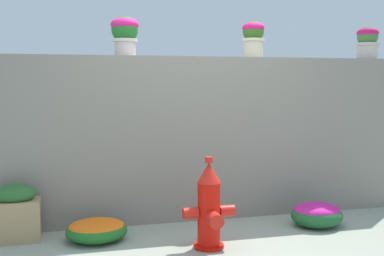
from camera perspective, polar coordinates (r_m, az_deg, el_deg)
ground_plane at (r=4.44m, az=3.56°, el=-13.88°), size 24.00×24.00×0.00m
stone_wall at (r=5.32m, az=-0.24°, el=-1.13°), size 4.97×0.41×1.72m
potted_plant_1 at (r=5.16m, az=-7.75°, el=10.90°), size 0.29×0.29×0.40m
potted_plant_2 at (r=5.53m, az=7.07°, el=10.48°), size 0.24×0.24×0.40m
potted_plant_3 at (r=6.19m, az=19.57°, el=9.46°), size 0.28×0.28×0.38m
fire_hydrant at (r=4.39m, az=1.99°, el=-9.21°), size 0.47×0.38×0.81m
flower_bush_left at (r=4.73m, az=-10.93°, el=-11.40°), size 0.57×0.51×0.20m
flower_bush_right at (r=5.24m, az=14.18°, el=-9.55°), size 0.53×0.48×0.25m
planter_box at (r=4.88m, az=-19.74°, el=-9.31°), size 0.45×0.27×0.53m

